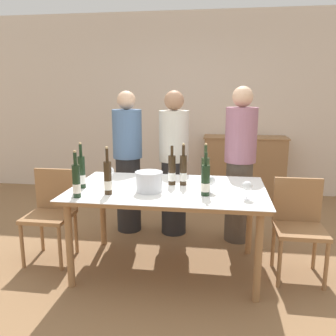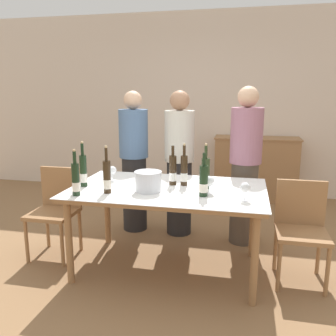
# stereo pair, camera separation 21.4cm
# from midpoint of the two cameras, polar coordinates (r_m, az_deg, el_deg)

# --- Properties ---
(ground_plane) EXTENTS (12.00, 12.00, 0.00)m
(ground_plane) POSITION_cam_midpoint_polar(r_m,az_deg,el_deg) (3.44, -1.85, -15.76)
(ground_plane) COLOR olive
(back_wall) EXTENTS (8.00, 0.10, 2.80)m
(back_wall) POSITION_cam_midpoint_polar(r_m,az_deg,el_deg) (5.72, 2.88, 10.10)
(back_wall) COLOR beige
(back_wall) RESTS_ON ground_plane
(sideboard_cabinet) EXTENTS (1.23, 0.46, 0.95)m
(sideboard_cabinet) POSITION_cam_midpoint_polar(r_m,az_deg,el_deg) (5.53, 11.01, 0.11)
(sideboard_cabinet) COLOR #996B42
(sideboard_cabinet) RESTS_ON ground_plane
(dining_table) EXTENTS (1.71, 1.04, 0.78)m
(dining_table) POSITION_cam_midpoint_polar(r_m,az_deg,el_deg) (3.17, -1.94, -4.44)
(dining_table) COLOR #996B42
(dining_table) RESTS_ON ground_plane
(ice_bucket) EXTENTS (0.24, 0.24, 0.17)m
(ice_bucket) POSITION_cam_midpoint_polar(r_m,az_deg,el_deg) (3.02, -5.10, -2.12)
(ice_bucket) COLOR silver
(ice_bucket) RESTS_ON dining_table
(wine_bottle_0) EXTENTS (0.06, 0.06, 0.38)m
(wine_bottle_0) POSITION_cam_midpoint_polar(r_m,az_deg,el_deg) (2.96, -16.51, -2.08)
(wine_bottle_0) COLOR black
(wine_bottle_0) RESTS_ON dining_table
(wine_bottle_1) EXTENTS (0.07, 0.07, 0.40)m
(wine_bottle_1) POSITION_cam_midpoint_polar(r_m,az_deg,el_deg) (3.13, 4.05, -0.87)
(wine_bottle_1) COLOR #28381E
(wine_bottle_1) RESTS_ON dining_table
(wine_bottle_2) EXTENTS (0.07, 0.07, 0.36)m
(wine_bottle_2) POSITION_cam_midpoint_polar(r_m,az_deg,el_deg) (3.23, -1.27, -0.47)
(wine_bottle_2) COLOR #332314
(wine_bottle_2) RESTS_ON dining_table
(wine_bottle_3) EXTENTS (0.06, 0.06, 0.40)m
(wine_bottle_3) POSITION_cam_midpoint_polar(r_m,az_deg,el_deg) (2.99, -11.67, -1.67)
(wine_bottle_3) COLOR #332314
(wine_bottle_3) RESTS_ON dining_table
(wine_bottle_4) EXTENTS (0.06, 0.06, 0.41)m
(wine_bottle_4) POSITION_cam_midpoint_polar(r_m,az_deg,el_deg) (3.23, -15.54, -0.71)
(wine_bottle_4) COLOR black
(wine_bottle_4) RESTS_ON dining_table
(wine_bottle_5) EXTENTS (0.06, 0.06, 0.38)m
(wine_bottle_5) POSITION_cam_midpoint_polar(r_m,az_deg,el_deg) (3.21, 0.56, -0.45)
(wine_bottle_5) COLOR #332314
(wine_bottle_5) RESTS_ON dining_table
(wine_bottle_6) EXTENTS (0.07, 0.07, 0.36)m
(wine_bottle_6) POSITION_cam_midpoint_polar(r_m,az_deg,el_deg) (2.90, 3.93, -2.12)
(wine_bottle_6) COLOR black
(wine_bottle_6) RESTS_ON dining_table
(wine_glass_0) EXTENTS (0.08, 0.08, 0.15)m
(wine_glass_0) POSITION_cam_midpoint_polar(r_m,az_deg,el_deg) (2.85, 10.50, -2.97)
(wine_glass_0) COLOR white
(wine_glass_0) RESTS_ON dining_table
(wine_glass_1) EXTENTS (0.08, 0.08, 0.14)m
(wine_glass_1) POSITION_cam_midpoint_polar(r_m,az_deg,el_deg) (3.40, -11.09, -0.59)
(wine_glass_1) COLOR white
(wine_glass_1) RESTS_ON dining_table
(wine_glass_2) EXTENTS (0.09, 0.09, 0.15)m
(wine_glass_2) POSITION_cam_midpoint_polar(r_m,az_deg,el_deg) (2.99, 4.76, -2.10)
(wine_glass_2) COLOR white
(wine_glass_2) RESTS_ON dining_table
(chair_left_end) EXTENTS (0.42, 0.42, 0.87)m
(chair_left_end) POSITION_cam_midpoint_polar(r_m,az_deg,el_deg) (3.68, -19.71, -6.01)
(chair_left_end) COLOR #996B42
(chair_left_end) RESTS_ON ground_plane
(chair_right_end) EXTENTS (0.42, 0.42, 0.86)m
(chair_right_end) POSITION_cam_midpoint_polar(r_m,az_deg,el_deg) (3.32, 18.48, -8.00)
(chair_right_end) COLOR #996B42
(chair_right_end) RESTS_ON ground_plane
(person_host) EXTENTS (0.33, 0.33, 1.62)m
(person_host) POSITION_cam_midpoint_polar(r_m,az_deg,el_deg) (4.11, -7.95, 0.84)
(person_host) COLOR #262628
(person_host) RESTS_ON ground_plane
(person_guest_left) EXTENTS (0.33, 0.33, 1.62)m
(person_guest_left) POSITION_cam_midpoint_polar(r_m,az_deg,el_deg) (3.98, -0.58, 0.67)
(person_guest_left) COLOR #262628
(person_guest_left) RESTS_ON ground_plane
(person_guest_right) EXTENTS (0.33, 0.33, 1.67)m
(person_guest_right) POSITION_cam_midpoint_polar(r_m,az_deg,el_deg) (3.83, 9.88, 0.37)
(person_guest_right) COLOR #51473D
(person_guest_right) RESTS_ON ground_plane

